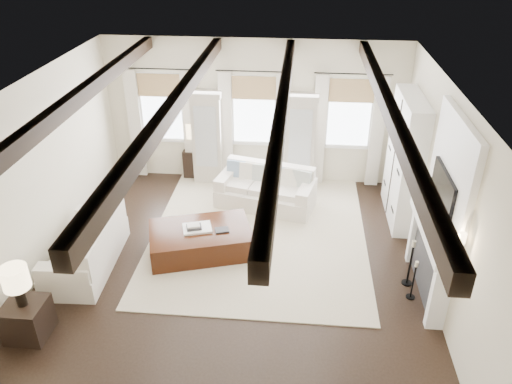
# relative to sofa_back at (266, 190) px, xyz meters

# --- Properties ---
(ground) EXTENTS (7.50, 7.50, 0.00)m
(ground) POSITION_rel_sofa_back_xyz_m (-0.37, -2.54, -0.35)
(ground) COLOR black
(ground) RESTS_ON ground
(room_shell) EXTENTS (6.54, 7.54, 3.22)m
(room_shell) POSITION_rel_sofa_back_xyz_m (0.38, -1.64, 1.54)
(room_shell) COLOR beige
(room_shell) RESTS_ON ground
(area_rug) EXTENTS (4.05, 4.87, 0.02)m
(area_rug) POSITION_rel_sofa_back_xyz_m (-0.06, -1.06, -0.34)
(area_rug) COLOR beige
(area_rug) RESTS_ON ground
(sofa_back) EXTENTS (2.15, 1.35, 0.85)m
(sofa_back) POSITION_rel_sofa_back_xyz_m (0.00, 0.00, 0.00)
(sofa_back) COLOR silver
(sofa_back) RESTS_ON ground
(sofa_left) EXTENTS (1.00, 2.06, 0.87)m
(sofa_left) POSITION_rel_sofa_back_xyz_m (-2.88, -2.38, 0.01)
(sofa_left) COLOR silver
(sofa_left) RESTS_ON ground
(ottoman) EXTENTS (2.04, 1.59, 0.47)m
(ottoman) POSITION_rel_sofa_back_xyz_m (-1.06, -1.80, -0.12)
(ottoman) COLOR black
(ottoman) RESTS_ON ground
(tray) EXTENTS (0.59, 0.51, 0.04)m
(tray) POSITION_rel_sofa_back_xyz_m (-1.11, -1.78, 0.14)
(tray) COLOR white
(tray) RESTS_ON ottoman
(book_lower) EXTENTS (0.31, 0.27, 0.04)m
(book_lower) POSITION_rel_sofa_back_xyz_m (-1.16, -1.82, 0.18)
(book_lower) COLOR #262628
(book_lower) RESTS_ON tray
(book_upper) EXTENTS (0.26, 0.23, 0.03)m
(book_upper) POSITION_rel_sofa_back_xyz_m (-1.16, -1.81, 0.21)
(book_upper) COLOR beige
(book_upper) RESTS_ON book_lower
(book_loose) EXTENTS (0.28, 0.24, 0.03)m
(book_loose) POSITION_rel_sofa_back_xyz_m (-0.66, -1.80, 0.13)
(book_loose) COLOR #262628
(book_loose) RESTS_ON ottoman
(side_table_front) EXTENTS (0.57, 0.57, 0.57)m
(side_table_front) POSITION_rel_sofa_back_xyz_m (-3.15, -4.07, -0.07)
(side_table_front) COLOR black
(side_table_front) RESTS_ON ground
(lamp_front) EXTENTS (0.37, 0.37, 0.64)m
(lamp_front) POSITION_rel_sofa_back_xyz_m (-3.15, -4.07, 0.65)
(lamp_front) COLOR black
(lamp_front) RESTS_ON side_table_front
(side_table_back) EXTENTS (0.44, 0.44, 0.66)m
(side_table_back) POSITION_rel_sofa_back_xyz_m (-1.78, 1.21, -0.02)
(side_table_back) COLOR black
(side_table_back) RESTS_ON ground
(lamp_back) EXTENTS (0.39, 0.39, 0.68)m
(lamp_back) POSITION_rel_sofa_back_xyz_m (-1.78, 1.21, 0.77)
(lamp_back) COLOR black
(lamp_back) RESTS_ON side_table_back
(candlestick_near) EXTENTS (0.14, 0.14, 0.71)m
(candlestick_near) POSITION_rel_sofa_back_xyz_m (2.53, -2.73, -0.06)
(candlestick_near) COLOR black
(candlestick_near) RESTS_ON ground
(candlestick_far) EXTENTS (0.17, 0.17, 0.86)m
(candlestick_far) POSITION_rel_sofa_back_xyz_m (2.53, -2.38, 0.00)
(candlestick_far) COLOR black
(candlestick_far) RESTS_ON ground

